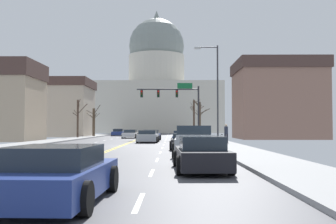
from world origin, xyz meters
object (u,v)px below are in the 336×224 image
Objects in this scene: street_lamp_right at (215,86)px; sedan_near_06 at (56,175)px; bicycle_parked at (222,140)px; sedan_near_01 at (148,137)px; sedan_near_00 at (151,135)px; sedan_oncoming_00 at (130,134)px; sedan_near_02 at (183,138)px; sedan_near_03 at (184,142)px; signal_gantry at (176,98)px; pedestrian_00 at (226,132)px; sedan_oncoming_01 at (118,133)px; pickup_truck_near_04 at (194,142)px; sedan_near_05 at (201,155)px.

sedan_near_06 is at bearing -103.77° from street_lamp_right.
street_lamp_right is at bearing 129.56° from bicycle_parked.
sedan_near_00 is at bearing 89.49° from sedan_near_01.
sedan_near_06 reaches higher than sedan_oncoming_00.
sedan_near_02 is 0.94× the size of sedan_near_03.
signal_gantry is 1.75× the size of sedan_near_03.
sedan_oncoming_00 is at bearing 115.06° from street_lamp_right.
sedan_near_06 is 25.65m from bicycle_parked.
pedestrian_00 reaches higher than sedan_near_01.
sedan_near_01 is at bearing 105.71° from sedan_near_03.
street_lamp_right is 26.49m from sedan_near_06.
sedan_oncoming_00 is at bearing 141.10° from signal_gantry.
bicycle_parked is at bearing -8.46° from sedan_near_02.
pickup_truck_near_04 is at bearing -77.18° from sedan_oncoming_01.
sedan_near_03 is 1.05× the size of sedan_oncoming_00.
bicycle_parked is at bearing 74.87° from sedan_near_06.
street_lamp_right reaches higher than sedan_near_03.
sedan_near_00 is at bearing 100.56° from sedan_near_03.
sedan_near_02 is 2.52× the size of pedestrian_00.
sedan_near_05 is at bearing -89.81° from sedan_near_02.
pickup_truck_near_04 reaches higher than sedan_oncoming_01.
sedan_near_02 is 0.99× the size of sedan_oncoming_00.
bicycle_parked is at bearing -68.52° from sedan_oncoming_01.
sedan_near_03 is at bearing -79.44° from sedan_near_00.
pickup_truck_near_04 reaches higher than sedan_near_06.
pedestrian_00 is (14.24, -32.15, 0.51)m from sedan_oncoming_01.
sedan_oncoming_00 is 0.96× the size of sedan_oncoming_01.
sedan_near_00 reaches higher than bicycle_parked.
bicycle_parked is (3.36, 5.43, -0.05)m from sedan_near_03.
pedestrian_00 is (3.88, 21.03, 0.50)m from sedan_near_05.
sedan_near_00 is 36.48m from sedan_near_06.
sedan_near_05 is at bearing -82.16° from sedan_near_01.
street_lamp_right is 20.10m from sedan_near_05.
sedan_near_02 is 2.41× the size of bicycle_parked.
signal_gantry reaches higher than sedan_near_05.
sedan_near_02 is at bearing 82.20° from sedan_near_06.
sedan_near_06 is 27.99m from pedestrian_00.
sedan_near_06 is (-3.06, -40.58, -4.61)m from signal_gantry.
sedan_near_02 is (3.32, -11.23, 0.01)m from sedan_near_00.
signal_gantry is at bearing 85.68° from sedan_near_06.
sedan_near_05 is 1.10× the size of sedan_oncoming_00.
sedan_near_05 is (0.06, -19.29, -0.02)m from sedan_near_02.
sedan_near_01 reaches higher than bicycle_parked.
bicycle_parked is at bearing -107.75° from pedestrian_00.
sedan_near_01 is at bearing 152.02° from pedestrian_00.
pedestrian_00 is at bearing 72.25° from bicycle_parked.
sedan_near_02 is 0.95× the size of sedan_oncoming_01.
street_lamp_right is 13.33m from pickup_truck_near_04.
sedan_near_01 is at bearing 97.84° from sedan_near_05.
sedan_oncoming_00 is 13.86m from sedan_oncoming_01.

